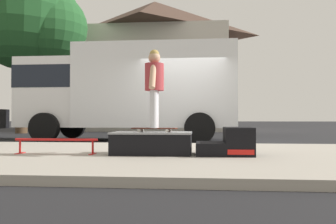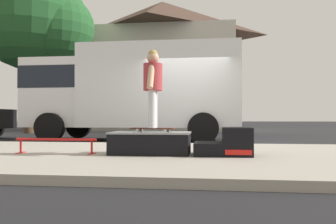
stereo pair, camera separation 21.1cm
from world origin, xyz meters
name	(u,v)px [view 2 (the right image)]	position (x,y,z in m)	size (l,w,h in m)	color
ground_plane	(184,146)	(0.00, 0.00, 0.00)	(140.00, 140.00, 0.00)	black
sidewalk_slab	(170,157)	(0.00, -3.00, 0.06)	(50.00, 5.00, 0.12)	#A8A093
skate_box	(150,142)	(-0.31, -3.21, 0.32)	(1.36, 0.72, 0.38)	black
kicker_ramp	(228,144)	(1.00, -3.21, 0.31)	(0.94, 0.74, 0.46)	black
grind_rail	(56,142)	(-1.97, -3.31, 0.32)	(1.46, 0.28, 0.27)	red
skateboard	(153,129)	(-0.28, -3.17, 0.56)	(0.80, 0.32, 0.07)	#4C1E14
skater_kid	(153,82)	(-0.28, -3.17, 1.36)	(0.33, 0.70, 1.35)	silver
box_truck	(132,89)	(-1.88, 2.20, 1.70)	(6.91, 2.63, 3.05)	white
street_tree_main	(36,19)	(-7.85, 7.02, 5.63)	(5.87, 5.34, 8.46)	brown
house_behind	(162,64)	(-2.48, 13.28, 4.24)	(9.54, 8.22, 8.40)	beige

